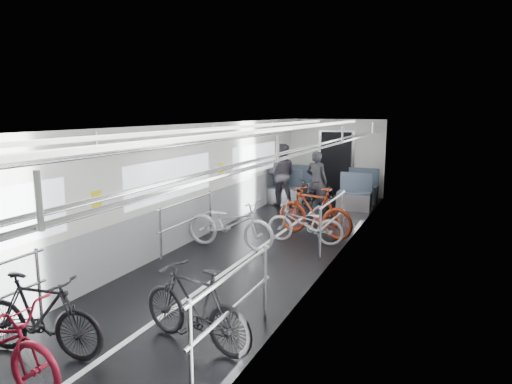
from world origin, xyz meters
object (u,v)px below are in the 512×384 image
bike_right_mid (305,223)px  person_standing (316,181)px  bike_left_mid (39,315)px  bike_aisle (318,195)px  bike_right_near (196,306)px  person_seated (281,175)px  bike_left_far (230,224)px  bike_right_far (315,212)px

bike_right_mid → person_standing: 3.11m
bike_left_mid → bike_aisle: size_ratio=0.89×
bike_left_mid → bike_right_near: (1.44, 0.87, 0.01)m
bike_right_mid → bike_aisle: bearing=-172.7°
bike_right_mid → person_standing: person_standing is taller
person_seated → bike_right_near: bearing=92.0°
bike_aisle → person_standing: size_ratio=1.07×
bike_left_far → bike_aisle: (0.70, 3.80, -0.03)m
bike_left_far → bike_right_near: bearing=-158.8°
bike_right_near → person_standing: size_ratio=0.98×
bike_left_far → bike_right_mid: bike_left_far is taller
bike_right_near → bike_right_far: bearing=-167.5°
bike_aisle → bike_right_mid: bearing=-64.3°
bike_right_mid → bike_aisle: bike_aisle is taller
bike_left_mid → bike_right_mid: (1.36, 5.29, -0.06)m
bike_left_far → person_seated: 4.35m
bike_left_mid → bike_right_far: 6.05m
bike_right_far → bike_left_far: bearing=-26.5°
bike_right_mid → bike_right_near: bearing=-2.1°
bike_right_mid → bike_right_far: bearing=173.8°
bike_right_far → bike_aisle: bearing=-152.1°
bike_left_mid → person_standing: 8.35m
bike_right_near → bike_aisle: (-0.63, 7.34, -0.02)m
bike_right_far → person_standing: bearing=-150.8°
bike_right_near → bike_aisle: size_ratio=0.91×
bike_left_mid → bike_right_far: (1.39, 5.89, 0.07)m
bike_aisle → person_standing: bearing=143.9°
bike_right_far → bike_aisle: 2.39m
bike_left_mid → bike_right_near: 1.68m
bike_left_far → bike_right_near: bike_left_far is taller
bike_right_mid → bike_right_far: (0.03, 0.60, 0.12)m
bike_right_mid → person_seated: 3.87m
bike_right_near → bike_right_mid: (-0.08, 4.42, -0.06)m
bike_right_near → bike_right_mid: bike_right_near is taller
bike_right_near → bike_right_far: size_ratio=0.89×
bike_right_mid → person_standing: size_ratio=0.97×
bike_left_mid → bike_right_mid: 5.46m
bike_left_mid → person_seated: (-0.41, 8.71, 0.40)m
bike_right_far → person_seated: size_ratio=1.02×
bike_left_mid → bike_left_far: (0.12, 4.40, 0.02)m
person_seated → bike_right_mid: bearing=106.1°
bike_left_mid → person_seated: size_ratio=0.89×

